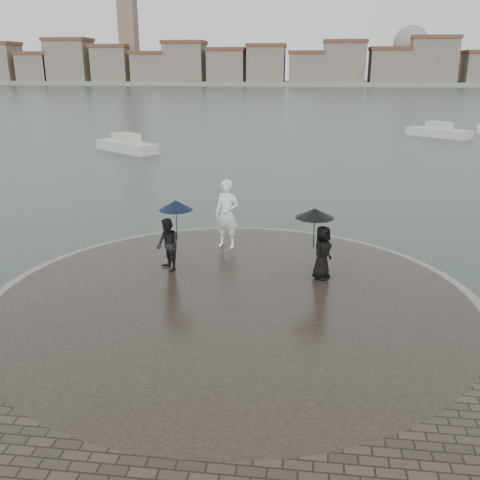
# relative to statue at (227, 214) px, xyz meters

# --- Properties ---
(ground) EXTENTS (400.00, 400.00, 0.00)m
(ground) POSITION_rel_statue_xyz_m (0.75, -7.37, -1.45)
(ground) COLOR #2B3835
(ground) RESTS_ON ground
(kerb_ring) EXTENTS (12.50, 12.50, 0.32)m
(kerb_ring) POSITION_rel_statue_xyz_m (0.75, -3.87, -1.29)
(kerb_ring) COLOR gray
(kerb_ring) RESTS_ON ground
(quay_tip) EXTENTS (11.90, 11.90, 0.36)m
(quay_tip) POSITION_rel_statue_xyz_m (0.75, -3.87, -1.27)
(quay_tip) COLOR #2D261E
(quay_tip) RESTS_ON ground
(statue) EXTENTS (0.91, 0.71, 2.19)m
(statue) POSITION_rel_statue_xyz_m (0.00, 0.00, 0.00)
(statue) COLOR white
(statue) RESTS_ON quay_tip
(visitor_left) EXTENTS (1.19, 1.05, 2.04)m
(visitor_left) POSITION_rel_statue_xyz_m (-1.28, -2.23, -0.00)
(visitor_left) COLOR black
(visitor_left) RESTS_ON quay_tip
(visitor_right) EXTENTS (1.17, 1.08, 1.95)m
(visitor_right) POSITION_rel_statue_xyz_m (2.88, -2.28, 0.05)
(visitor_right) COLOR black
(visitor_right) RESTS_ON quay_tip
(far_skyline) EXTENTS (260.00, 20.00, 37.00)m
(far_skyline) POSITION_rel_statue_xyz_m (-5.54, 153.34, 4.16)
(far_skyline) COLOR gray
(far_skyline) RESTS_ON ground
(boats) EXTENTS (36.56, 17.88, 1.50)m
(boats) POSITION_rel_statue_xyz_m (7.82, 29.67, -1.08)
(boats) COLOR beige
(boats) RESTS_ON ground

